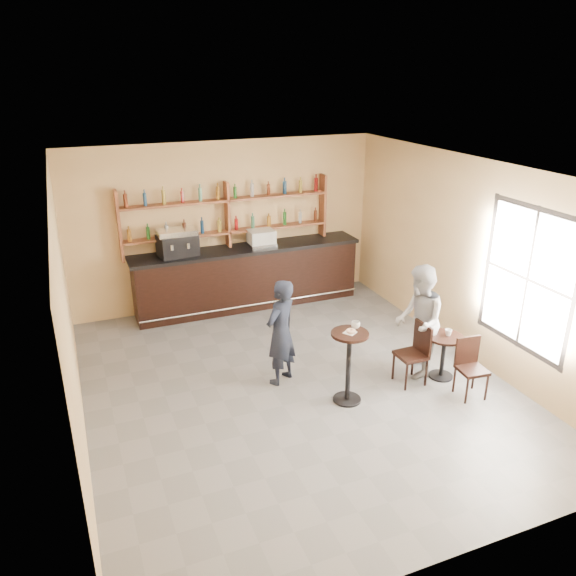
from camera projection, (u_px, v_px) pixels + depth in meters
name	position (u px, v px, depth m)	size (l,w,h in m)	color
floor	(296.00, 385.00, 8.42)	(7.00, 7.00, 0.00)	slate
ceiling	(297.00, 171.00, 7.24)	(7.00, 7.00, 0.00)	white
wall_back	(226.00, 225.00, 10.85)	(7.00, 7.00, 0.00)	#E0B87F
wall_front	(454.00, 424.00, 4.82)	(7.00, 7.00, 0.00)	#E0B87F
wall_left	(68.00, 320.00, 6.78)	(7.00, 7.00, 0.00)	#E0B87F
wall_right	(471.00, 260.00, 8.88)	(7.00, 7.00, 0.00)	#E0B87F
window_pane	(528.00, 279.00, 7.81)	(2.00, 2.00, 0.00)	white
window_frame	(527.00, 279.00, 7.81)	(0.04, 1.70, 2.10)	black
shelf_unit	(228.00, 216.00, 10.66)	(4.00, 0.26, 1.40)	brown
liquor_bottles	(227.00, 207.00, 10.59)	(3.68, 0.10, 1.00)	#8C5919
bar_counter	(248.00, 277.00, 11.02)	(4.49, 0.88, 1.22)	black
espresso_machine	(177.00, 242.00, 10.24)	(0.69, 0.45, 0.50)	black
pastry_case	(261.00, 238.00, 10.84)	(0.51, 0.41, 0.31)	silver
pedestal_table	(348.00, 367.00, 7.85)	(0.52, 0.52, 1.08)	black
napkin	(350.00, 333.00, 7.65)	(0.15, 0.15, 0.00)	white
donut	(351.00, 331.00, 7.64)	(0.13, 0.13, 0.05)	#D1804C
cup_pedestal	(356.00, 325.00, 7.77)	(0.12, 0.12, 0.10)	white
man_main	(281.00, 332.00, 8.26)	(0.60, 0.39, 1.63)	black
cafe_table	(443.00, 357.00, 8.53)	(0.55, 0.55, 0.70)	black
cup_cafe	(448.00, 333.00, 8.40)	(0.10, 0.10, 0.10)	white
chair_west	(411.00, 354.00, 8.34)	(0.41, 0.41, 0.95)	black
chair_south	(472.00, 369.00, 8.00)	(0.38, 0.38, 0.88)	black
patron_second	(419.00, 321.00, 8.47)	(0.85, 0.66, 1.75)	#9F9EA3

